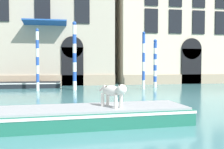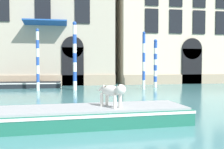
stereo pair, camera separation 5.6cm
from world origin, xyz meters
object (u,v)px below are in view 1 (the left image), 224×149
Objects in this scene: boat_foreground at (91,115)px; dog_on_deck at (114,91)px; mooring_pole_1 at (155,63)px; mooring_pole_3 at (75,56)px; mooring_pole_2 at (144,60)px; mooring_pole_0 at (37,59)px; boat_moored_near_palazzo at (27,85)px.

boat_foreground is 6.36× the size of dog_on_deck.
mooring_pole_1 is 6.22m from mooring_pole_3.
mooring_pole_3 is (-4.82, 0.27, 0.31)m from mooring_pole_2.
mooring_pole_3 is (-6.12, -0.98, 0.51)m from mooring_pole_1.
mooring_pole_2 is (4.73, 9.88, 1.77)m from boat_foreground.
mooring_pole_1 is at bearing 9.12° from mooring_pole_3.
dog_on_deck is 0.23× the size of mooring_pole_0.
mooring_pole_0 is at bearing 176.80° from mooring_pole_2.
boat_moored_near_palazzo is at bearing 112.96° from mooring_pole_0.
dog_on_deck is 12.55m from mooring_pole_1.
boat_foreground is 10.36m from mooring_pole_3.
mooring_pole_0 is (-2.55, 10.28, 1.82)m from boat_foreground.
mooring_pole_2 is (7.28, -0.41, -0.05)m from mooring_pole_0.
mooring_pole_3 is (2.46, -0.13, 0.26)m from mooring_pole_0.
boat_foreground is at bearing -118.46° from mooring_pole_1.
dog_on_deck is at bearing -17.37° from boat_foreground.
mooring_pole_0 is 1.02× the size of mooring_pole_2.
dog_on_deck is 13.52m from boat_moored_near_palazzo.
dog_on_deck is 10.99m from mooring_pole_0.
mooring_pole_2 is at bearing -136.12° from mooring_pole_1.
mooring_pole_3 reaches higher than mooring_pole_1.
mooring_pole_0 reaches higher than mooring_pole_1.
mooring_pole_3 reaches higher than mooring_pole_0.
mooring_pole_0 reaches higher than boat_foreground.
mooring_pole_3 is (3.47, -2.50, 2.14)m from boat_moored_near_palazzo.
boat_moored_near_palazzo is 9.85m from mooring_pole_1.
dog_on_deck is at bearing -85.88° from mooring_pole_3.
mooring_pole_0 is 8.63m from mooring_pole_1.
boat_foreground is at bearing -72.29° from boat_moored_near_palazzo.
boat_foreground is 1.00m from dog_on_deck.
dog_on_deck reaches higher than boat_moored_near_palazzo.
boat_foreground is 1.30× the size of mooring_pole_3.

